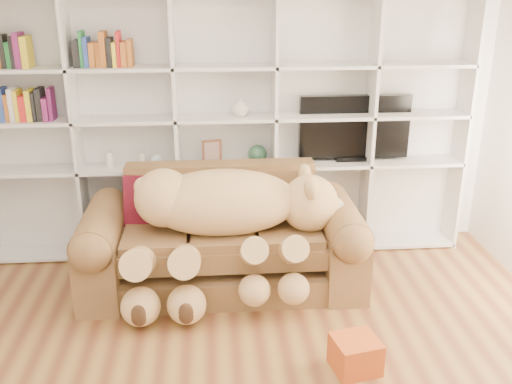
{
  "coord_description": "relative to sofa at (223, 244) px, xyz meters",
  "views": [
    {
      "loc": [
        -0.13,
        -2.7,
        2.47
      ],
      "look_at": [
        0.22,
        1.63,
        0.83
      ],
      "focal_mm": 40.0,
      "sensor_mm": 36.0,
      "label": 1
    }
  ],
  "objects": [
    {
      "name": "picture_frame",
      "position": [
        -0.07,
        0.65,
        0.62
      ],
      "size": [
        0.18,
        0.05,
        0.22
      ],
      "primitive_type": "cube",
      "rotation": [
        0.0,
        0.0,
        0.16
      ],
      "color": "brown",
      "rests_on": "bookshelf"
    },
    {
      "name": "figurine_short",
      "position": [
        -0.7,
        0.65,
        0.56
      ],
      "size": [
        0.08,
        0.08,
        0.12
      ],
      "primitive_type": "cylinder",
      "rotation": [
        0.0,
        0.0,
        0.11
      ],
      "color": "silver",
      "rests_on": "bookshelf"
    },
    {
      "name": "snow_globe",
      "position": [
        -0.57,
        0.65,
        0.55
      ],
      "size": [
        0.1,
        0.1,
        0.1
      ],
      "primitive_type": "sphere",
      "color": "silver",
      "rests_on": "bookshelf"
    },
    {
      "name": "teddy_bear",
      "position": [
        0.02,
        -0.19,
        0.32
      ],
      "size": [
        1.8,
        0.97,
        1.05
      ],
      "rotation": [
        0.0,
        0.0,
        -0.08
      ],
      "color": "#E4C372",
      "rests_on": "sofa"
    },
    {
      "name": "wall_back",
      "position": [
        0.06,
        0.84,
        0.98
      ],
      "size": [
        5.0,
        0.02,
        2.7
      ],
      "primitive_type": "cube",
      "color": "silver",
      "rests_on": "floor"
    },
    {
      "name": "gift_box",
      "position": [
        0.85,
        -1.25,
        -0.25
      ],
      "size": [
        0.34,
        0.33,
        0.23
      ],
      "primitive_type": "cube",
      "rotation": [
        0.0,
        0.0,
        0.21
      ],
      "color": "#BE4D19",
      "rests_on": "floor"
    },
    {
      "name": "figurine_tall",
      "position": [
        -0.99,
        0.65,
        0.57
      ],
      "size": [
        0.08,
        0.08,
        0.14
      ],
      "primitive_type": "cylinder",
      "rotation": [
        0.0,
        0.0,
        0.14
      ],
      "color": "silver",
      "rests_on": "bookshelf"
    },
    {
      "name": "green_vase",
      "position": [
        0.35,
        0.65,
        0.59
      ],
      "size": [
        0.18,
        0.18,
        0.18
      ],
      "primitive_type": "sphere",
      "color": "#2A5238",
      "rests_on": "bookshelf"
    },
    {
      "name": "throw_pillow",
      "position": [
        -0.59,
        0.16,
        0.35
      ],
      "size": [
        0.46,
        0.29,
        0.46
      ],
      "primitive_type": "cube",
      "rotation": [
        -0.24,
        0.0,
        -0.1
      ],
      "color": "maroon",
      "rests_on": "sofa"
    },
    {
      "name": "sofa",
      "position": [
        0.0,
        0.0,
        0.0
      ],
      "size": [
        2.31,
        1.0,
        0.97
      ],
      "color": "brown",
      "rests_on": "floor"
    },
    {
      "name": "tv",
      "position": [
        1.25,
        0.7,
        0.8
      ],
      "size": [
        1.03,
        0.18,
        0.61
      ],
      "color": "black",
      "rests_on": "bookshelf"
    },
    {
      "name": "shelf_vase",
      "position": [
        0.2,
        0.65,
        1.03
      ],
      "size": [
        0.18,
        0.18,
        0.16
      ],
      "primitive_type": "imported",
      "rotation": [
        0.0,
        0.0,
        0.14
      ],
      "color": "silver",
      "rests_on": "bookshelf"
    },
    {
      "name": "bookshelf",
      "position": [
        -0.18,
        0.71,
        0.94
      ],
      "size": [
        4.43,
        0.35,
        2.4
      ],
      "color": "silver",
      "rests_on": "floor"
    }
  ]
}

